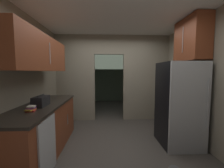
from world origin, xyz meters
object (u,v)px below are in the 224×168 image
(boombox, at_px, (41,101))
(book_stack, at_px, (31,109))
(refrigerator, at_px, (179,104))
(dishwasher, at_px, (48,148))

(boombox, xyz_separation_m, book_stack, (-0.00, -0.33, -0.05))
(refrigerator, relative_size, dishwasher, 1.99)
(refrigerator, height_order, boombox, refrigerator)
(refrigerator, relative_size, book_stack, 9.90)
(refrigerator, distance_m, dishwasher, 2.52)
(refrigerator, bearing_deg, boombox, -173.32)
(book_stack, bearing_deg, dishwasher, -30.62)
(book_stack, bearing_deg, boombox, 89.82)
(refrigerator, xyz_separation_m, boombox, (-2.64, -0.31, 0.15))
(refrigerator, xyz_separation_m, dishwasher, (-2.34, -0.82, -0.43))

